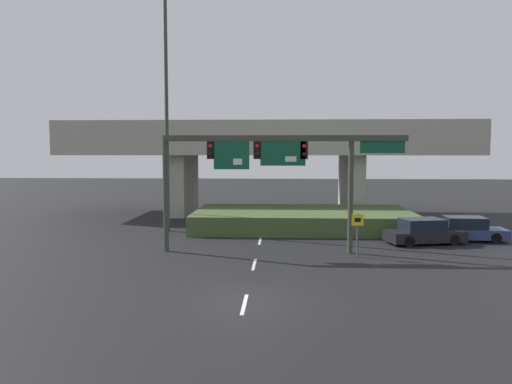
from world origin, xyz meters
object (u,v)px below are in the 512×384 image
signal_gantry (272,159)px  parked_sedan_mid_right (467,230)px  speed_limit_sign (357,228)px  highway_light_pole_near (167,107)px  parked_sedan_near_right (424,232)px

signal_gantry → parked_sedan_mid_right: signal_gantry is taller
speed_limit_sign → highway_light_pole_near: size_ratio=0.14×
parked_sedan_mid_right → highway_light_pole_near: bearing=175.1°
highway_light_pole_near → parked_sedan_mid_right: size_ratio=3.55×
signal_gantry → speed_limit_sign: (4.43, -1.01, -3.55)m
highway_light_pole_near → parked_sedan_mid_right: bearing=-7.7°
signal_gantry → parked_sedan_mid_right: size_ratio=2.88×
highway_light_pole_near → parked_sedan_near_right: (16.24, -3.80, -7.76)m
parked_sedan_mid_right → speed_limit_sign: bearing=-142.2°
highway_light_pole_near → speed_limit_sign: bearing=-33.8°
speed_limit_sign → parked_sedan_mid_right: speed_limit_sign is taller
signal_gantry → parked_sedan_near_right: (8.95, 3.03, -4.37)m
highway_light_pole_near → parked_sedan_mid_right: 20.86m
signal_gantry → highway_light_pole_near: (-7.28, 6.83, 3.39)m
highway_light_pole_near → parked_sedan_mid_right: highway_light_pole_near is taller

